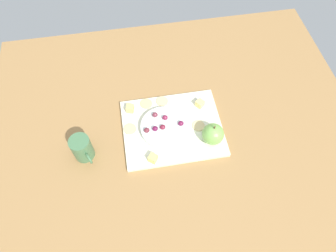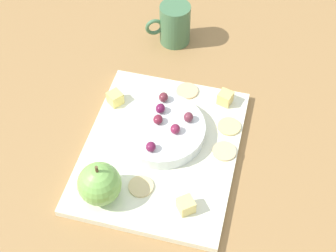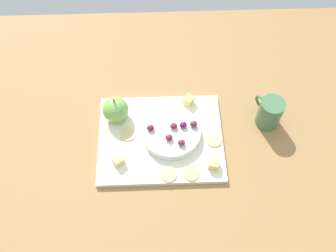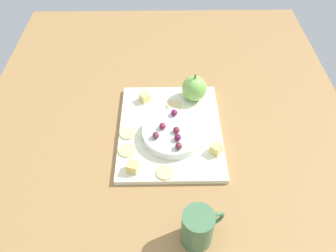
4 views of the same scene
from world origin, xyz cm
name	(u,v)px [view 1 (image 1 of 4)]	position (x,y,z in cm)	size (l,w,h in cm)	color
table	(176,128)	(0.00, 0.00, 2.27)	(130.63, 105.38, 4.53)	#9A7142
platter	(172,128)	(-1.52, -1.52, 5.24)	(33.97, 27.28, 1.41)	#E9E9C9
serving_dish	(164,128)	(-4.48, -2.21, 7.20)	(16.08, 16.08, 2.50)	white
apple_whole	(213,134)	(10.65, -8.63, 9.58)	(7.26, 7.26, 7.26)	#7AB551
apple_stem	(215,127)	(10.65, -8.63, 13.81)	(0.50, 0.50, 1.20)	brown
cheese_cube_0	(200,104)	(9.71, 5.67, 7.21)	(2.53, 2.53, 2.53)	#ECD377
cheese_cube_1	(153,158)	(-9.89, -12.85, 7.21)	(2.53, 2.53, 2.53)	#ECD56B
cheese_cube_2	(130,108)	(-15.17, 7.72, 7.21)	(2.53, 2.53, 2.53)	#ECCA6D
cracker_0	(198,126)	(7.41, -2.70, 6.15)	(4.31, 4.31, 0.40)	#DBC386
cracker_1	(146,104)	(-9.21, 9.62, 6.15)	(4.31, 4.31, 0.40)	#D9BE7A
cracker_2	(130,130)	(-16.12, -0.33, 6.15)	(4.31, 4.31, 0.40)	#DDB480
cracker_3	(162,101)	(-3.37, 9.75, 6.15)	(4.31, 4.31, 0.40)	#D1B483
grape_0	(165,118)	(-3.76, 0.56, 9.26)	(1.93, 1.74, 1.63)	maroon
grape_1	(147,130)	(-10.56, -3.38, 9.32)	(1.93, 1.74, 1.75)	maroon
grape_2	(181,123)	(1.11, -2.61, 9.26)	(1.93, 1.74, 1.62)	maroon
grape_3	(155,129)	(-7.73, -3.22, 9.31)	(1.93, 1.74, 1.72)	#5F143A
grape_4	(155,115)	(-6.96, 2.24, 9.33)	(1.93, 1.74, 1.77)	brown
grape_5	(163,127)	(-5.15, -3.00, 9.22)	(1.93, 1.74, 1.55)	maroon
cup	(82,148)	(-31.80, -6.50, 9.11)	(6.58, 9.26, 9.15)	#457049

